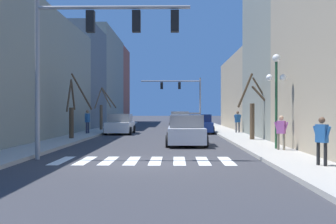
# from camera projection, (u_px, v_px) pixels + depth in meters

# --- Properties ---
(ground_plane) EXTENTS (240.00, 240.00, 0.00)m
(ground_plane) POSITION_uv_depth(u_px,v_px,m) (142.00, 164.00, 14.17)
(ground_plane) COLOR #38383D
(sidewalk_right) EXTENTS (2.18, 90.00, 0.15)m
(sidewalk_right) POSITION_uv_depth(u_px,v_px,m) (297.00, 162.00, 14.07)
(sidewalk_right) COLOR #ADA89E
(sidewalk_right) RESTS_ON ground_plane
(building_row_left) EXTENTS (6.00, 59.61, 12.05)m
(building_row_left) POSITION_uv_depth(u_px,v_px,m) (70.00, 79.00, 40.54)
(building_row_left) COLOR gray
(building_row_left) RESTS_ON ground_plane
(building_row_right) EXTENTS (6.00, 38.48, 13.01)m
(building_row_right) POSITION_uv_depth(u_px,v_px,m) (310.00, 54.00, 24.62)
(building_row_right) COLOR tan
(building_row_right) RESTS_ON ground_plane
(crosswalk_stripes) EXTENTS (6.75, 2.60, 0.01)m
(crosswalk_stripes) POSITION_uv_depth(u_px,v_px,m) (144.00, 161.00, 14.98)
(crosswalk_stripes) COLOR white
(crosswalk_stripes) RESTS_ON ground_plane
(traffic_signal_near) EXTENTS (6.08, 0.28, 6.35)m
(traffic_signal_near) POSITION_uv_depth(u_px,v_px,m) (93.00, 40.00, 15.32)
(traffic_signal_near) COLOR gray
(traffic_signal_near) RESTS_ON ground_plane
(traffic_signal_far) EXTENTS (7.19, 0.28, 5.83)m
(traffic_signal_far) POSITION_uv_depth(u_px,v_px,m) (182.00, 91.00, 47.07)
(traffic_signal_far) COLOR gray
(traffic_signal_far) RESTS_ON ground_plane
(street_lamp_right_corner) EXTENTS (0.95, 0.36, 4.38)m
(street_lamp_right_corner) POSITION_uv_depth(u_px,v_px,m) (276.00, 82.00, 18.20)
(street_lamp_right_corner) COLOR #1E4C2D
(street_lamp_right_corner) RESTS_ON sidewalk_right
(car_driving_away_lane) EXTENTS (2.14, 4.53, 1.63)m
(car_driving_away_lane) POSITION_uv_depth(u_px,v_px,m) (120.00, 124.00, 32.01)
(car_driving_away_lane) COLOR white
(car_driving_away_lane) RESTS_ON ground_plane
(car_driving_toward_lane) EXTENTS (2.17, 4.15, 1.58)m
(car_driving_toward_lane) POSITION_uv_depth(u_px,v_px,m) (200.00, 124.00, 32.73)
(car_driving_toward_lane) COLOR navy
(car_driving_toward_lane) RESTS_ON ground_plane
(car_parked_left_far) EXTENTS (2.17, 4.26, 1.66)m
(car_parked_left_far) POSITION_uv_depth(u_px,v_px,m) (192.00, 120.00, 46.73)
(car_parked_left_far) COLOR silver
(car_parked_left_far) RESTS_ON ground_plane
(car_at_intersection) EXTENTS (2.18, 4.71, 1.80)m
(car_at_intersection) POSITION_uv_depth(u_px,v_px,m) (180.00, 121.00, 40.27)
(car_at_intersection) COLOR white
(car_at_intersection) RESTS_ON ground_plane
(car_parked_right_mid) EXTENTS (2.20, 4.54, 1.67)m
(car_parked_right_mid) POSITION_uv_depth(u_px,v_px,m) (186.00, 131.00, 21.70)
(car_parked_right_mid) COLOR silver
(car_parked_right_mid) RESTS_ON ground_plane
(pedestrian_on_left_sidewalk) EXTENTS (0.34, 0.77, 1.80)m
(pedestrian_on_left_sidewalk) POSITION_uv_depth(u_px,v_px,m) (87.00, 119.00, 30.28)
(pedestrian_on_left_sidewalk) COLOR #282D47
(pedestrian_on_left_sidewalk) RESTS_ON sidewalk_left
(pedestrian_waiting_at_curb) EXTENTS (0.58, 0.47, 1.54)m
(pedestrian_waiting_at_curb) POSITION_uv_depth(u_px,v_px,m) (281.00, 130.00, 17.61)
(pedestrian_waiting_at_curb) COLOR #7A705B
(pedestrian_waiting_at_curb) RESTS_ON sidewalk_right
(pedestrian_near_right_corner) EXTENTS (0.43, 0.61, 1.57)m
(pedestrian_near_right_corner) POSITION_uv_depth(u_px,v_px,m) (322.00, 137.00, 12.62)
(pedestrian_near_right_corner) COLOR black
(pedestrian_near_right_corner) RESTS_ON sidewalk_right
(pedestrian_crossing_street) EXTENTS (0.69, 0.43, 1.71)m
(pedestrian_crossing_street) POSITION_uv_depth(u_px,v_px,m) (238.00, 120.00, 31.36)
(pedestrian_crossing_street) COLOR #4C4C51
(pedestrian_crossing_street) RESTS_ON sidewalk_right
(street_tree_left_near) EXTENTS (1.77, 1.96, 3.93)m
(street_tree_left_near) POSITION_uv_depth(u_px,v_px,m) (103.00, 110.00, 36.30)
(street_tree_left_near) COLOR brown
(street_tree_left_near) RESTS_ON sidewalk_left
(street_tree_right_mid) EXTENTS (2.24, 1.30, 4.06)m
(street_tree_right_mid) POSITION_uv_depth(u_px,v_px,m) (253.00, 111.00, 24.06)
(street_tree_right_mid) COLOR brown
(street_tree_right_mid) RESTS_ON sidewalk_right
(street_tree_left_far) EXTENTS (1.31, 2.08, 4.15)m
(street_tree_left_far) POSITION_uv_depth(u_px,v_px,m) (73.00, 113.00, 24.95)
(street_tree_left_far) COLOR #473828
(street_tree_left_far) RESTS_ON sidewalk_left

